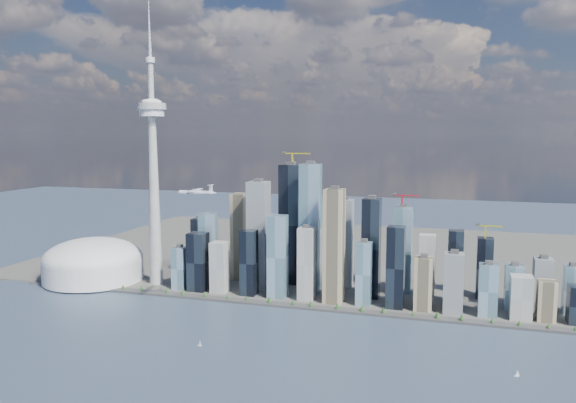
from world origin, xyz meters
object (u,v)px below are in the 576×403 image
(needle_tower, at_px, (153,168))
(sailboat_east, at_px, (517,374))
(sailboat_west, at_px, (200,344))
(dome_stadium, at_px, (93,262))
(airplane, at_px, (196,192))

(needle_tower, bearing_deg, sailboat_east, -21.05)
(sailboat_west, xyz_separation_m, sailboat_east, (426.02, 21.96, -0.27))
(needle_tower, bearing_deg, sailboat_west, -50.29)
(sailboat_west, bearing_deg, dome_stadium, 159.44)
(dome_stadium, relative_size, sailboat_east, 21.26)
(needle_tower, distance_m, airplane, 225.96)
(dome_stadium, height_order, airplane, airplane)
(sailboat_east, bearing_deg, sailboat_west, 179.74)
(needle_tower, relative_size, dome_stadium, 2.75)
(dome_stadium, distance_m, sailboat_west, 452.93)
(dome_stadium, relative_size, airplane, 2.97)
(dome_stadium, bearing_deg, airplane, -24.72)
(dome_stadium, xyz_separation_m, airplane, (305.96, -140.86, 168.91))
(dome_stadium, bearing_deg, sailboat_east, -16.92)
(dome_stadium, height_order, sailboat_west, dome_stadium)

